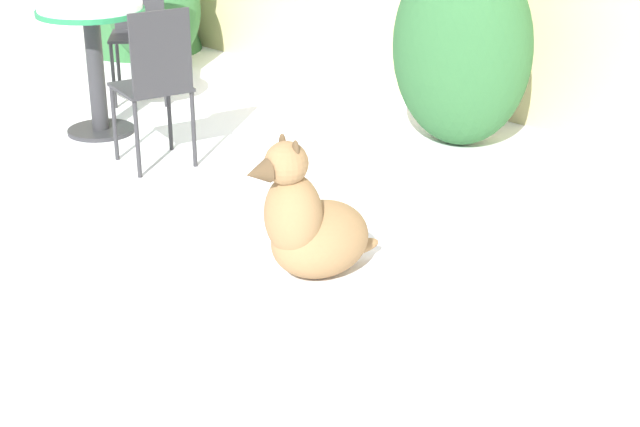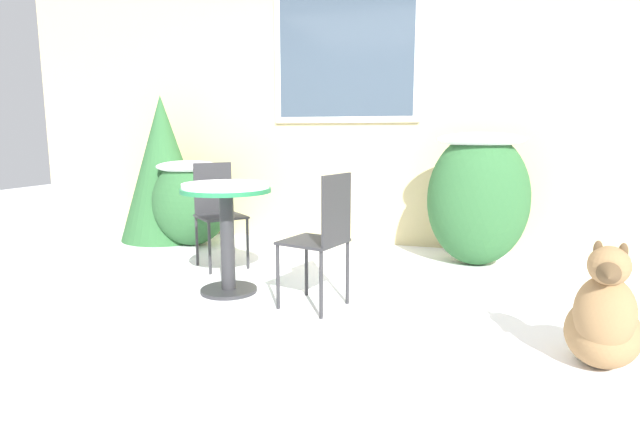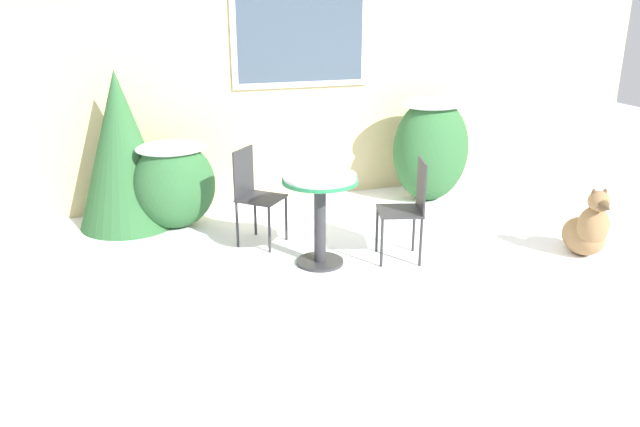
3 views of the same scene
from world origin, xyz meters
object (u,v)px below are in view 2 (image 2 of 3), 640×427
at_px(patio_chair_near_table, 218,210).
at_px(patio_chair_far_side, 322,235).
at_px(dog, 603,322).
at_px(patio_table, 227,210).

distance_m(patio_chair_near_table, patio_chair_far_side, 1.38).
distance_m(patio_chair_near_table, dog, 2.93).
bearing_deg(patio_chair_near_table, patio_chair_far_side, -82.11).
relative_size(patio_chair_near_table, patio_chair_far_side, 1.00).
bearing_deg(patio_table, dog, -13.38).
xyz_separation_m(patio_chair_near_table, dog, (2.67, -1.18, -0.25)).
xyz_separation_m(patio_chair_near_table, patio_chair_far_side, (1.15, -0.77, 0.00)).
height_order(patio_table, patio_chair_far_side, patio_chair_far_side).
height_order(patio_chair_near_table, patio_chair_far_side, same).
xyz_separation_m(patio_chair_far_side, dog, (1.52, -0.41, -0.25)).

